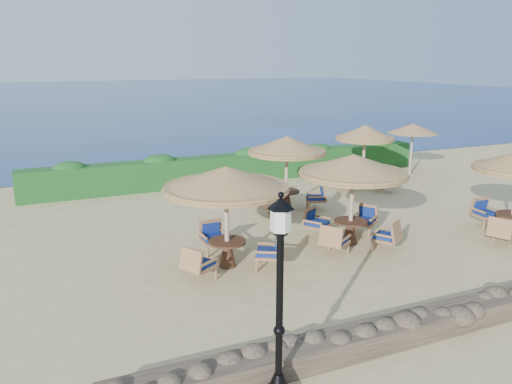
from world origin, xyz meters
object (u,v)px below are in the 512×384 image
object	(u,v)px
cafe_set_3	(287,158)
cafe_set_1	(353,181)
cafe_set_0	(226,192)
extra_parasol	(413,129)
cafe_set_4	(364,146)
lamp_post	(279,309)

from	to	relation	value
cafe_set_3	cafe_set_1	bearing A→B (deg)	-87.46
cafe_set_0	cafe_set_3	bearing A→B (deg)	47.19
cafe_set_0	extra_parasol	bearing A→B (deg)	30.33
extra_parasol	cafe_set_4	bearing A→B (deg)	-160.62
lamp_post	cafe_set_0	world-z (taller)	lamp_post
cafe_set_4	cafe_set_0	bearing A→B (deg)	-145.49
cafe_set_4	cafe_set_1	bearing A→B (deg)	-127.85
cafe_set_1	lamp_post	bearing A→B (deg)	-132.28
lamp_post	cafe_set_4	xyz separation A→B (m)	(9.08, 10.76, 0.25)
extra_parasol	cafe_set_3	distance (m)	8.33
lamp_post	extra_parasol	size ratio (longest dim) A/B	1.38
cafe_set_3	cafe_set_4	distance (m)	4.59
cafe_set_4	lamp_post	bearing A→B (deg)	-130.15
cafe_set_0	cafe_set_3	xyz separation A→B (m)	(3.68, 3.98, -0.09)
extra_parasol	cafe_set_1	size ratio (longest dim) A/B	0.78
cafe_set_1	cafe_set_0	bearing A→B (deg)	-177.67
cafe_set_3	extra_parasol	bearing A→B (deg)	19.44
cafe_set_0	cafe_set_4	bearing A→B (deg)	34.51
extra_parasol	cafe_set_4	size ratio (longest dim) A/B	0.87
cafe_set_1	cafe_set_3	bearing A→B (deg)	92.54
extra_parasol	cafe_set_1	world-z (taller)	cafe_set_1
extra_parasol	cafe_set_0	world-z (taller)	cafe_set_0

